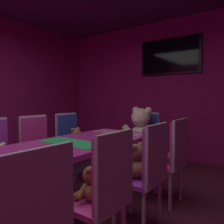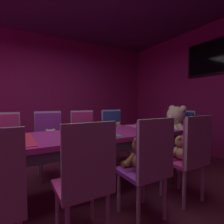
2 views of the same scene
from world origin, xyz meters
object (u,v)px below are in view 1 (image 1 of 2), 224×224
object	(u,v)px
teddy_right_1	(13,220)
teddy_right_4	(161,152)
chair_right_2	(107,186)
throne_chair	(145,136)
banquet_table	(36,159)
chair_left_4	(70,138)
king_teddy_bear	(141,129)
chair_right_4	(173,153)
teddy_left_4	(76,139)
chair_right_3	(149,166)
teddy_right_3	(135,163)
teddy_right_2	(91,185)
teddy_left_2	(0,157)
chair_left_3	(37,145)
wall_tv	(170,56)

from	to	relation	value
teddy_right_1	teddy_right_4	bearing A→B (deg)	-90.28
chair_right_2	throne_chair	world-z (taller)	same
banquet_table	chair_left_4	xyz separation A→B (m)	(-0.84, 1.20, -0.06)
king_teddy_bear	chair_right_4	bearing A→B (deg)	48.84
king_teddy_bear	chair_right_2	bearing A→B (deg)	22.58
teddy_left_4	chair_right_4	size ratio (longest dim) A/B	0.34
chair_right_3	teddy_right_3	size ratio (longest dim) A/B	2.81
teddy_right_2	teddy_right_3	world-z (taller)	teddy_right_3
chair_left_4	teddy_left_4	xyz separation A→B (m)	(0.15, 0.00, -0.00)
teddy_right_3	king_teddy_bear	xyz separation A→B (m)	(-0.68, 1.33, 0.12)
chair_right_2	throne_chair	xyz separation A→B (m)	(-0.81, 2.11, 0.00)
teddy_left_2	chair_left_3	distance (m)	0.59
teddy_left_4	teddy_right_1	size ratio (longest dim) A/B	1.13
chair_right_4	teddy_right_4	world-z (taller)	chair_right_4
teddy_right_3	throne_chair	xyz separation A→B (m)	(-0.68, 1.50, -0.00)
teddy_right_4	teddy_right_3	bearing A→B (deg)	90.40
chair_left_4	teddy_right_4	size ratio (longest dim) A/B	3.25
chair_right_3	wall_tv	xyz separation A→B (m)	(-0.83, 2.49, 1.45)
chair_left_3	banquet_table	bearing A→B (deg)	-35.82
chair_right_3	throne_chair	xyz separation A→B (m)	(-0.83, 1.50, 0.00)
teddy_left_4	teddy_right_4	distance (m)	1.37
wall_tv	throne_chair	bearing A→B (deg)	-90.00
chair_left_3	king_teddy_bear	world-z (taller)	king_teddy_bear
teddy_right_1	teddy_right_2	world-z (taller)	teddy_right_1
chair_left_3	teddy_right_1	bearing A→B (deg)	-38.97
wall_tv	chair_right_3	bearing A→B (deg)	-71.65
teddy_left_4	teddy_right_4	bearing A→B (deg)	1.30
teddy_left_2	chair_left_3	xyz separation A→B (m)	(-0.14, 0.57, 0.02)
chair_left_3	king_teddy_bear	bearing A→B (deg)	58.69
banquet_table	teddy_left_4	bearing A→B (deg)	119.99
wall_tv	banquet_table	bearing A→B (deg)	-90.00
teddy_right_3	wall_tv	world-z (taller)	wall_tv
teddy_right_3	chair_right_4	distance (m)	0.63
teddy_right_4	banquet_table	bearing A→B (deg)	61.20
chair_right_3	chair_right_4	size ratio (longest dim) A/B	1.00
chair_left_4	teddy_left_4	size ratio (longest dim) A/B	2.97
teddy_left_4	wall_tv	world-z (taller)	wall_tv
teddy_right_3	chair_left_4	bearing A→B (deg)	-21.00
teddy_left_2	king_teddy_bear	distance (m)	2.05
throne_chair	king_teddy_bear	xyz separation A→B (m)	(0.00, -0.17, 0.13)
teddy_right_3	throne_chair	size ratio (longest dim) A/B	0.36
chair_left_3	chair_left_4	world-z (taller)	same
chair_left_4	teddy_right_2	bearing A→B (deg)	-38.46
chair_left_4	teddy_right_2	xyz separation A→B (m)	(1.50, -1.19, -0.03)
teddy_left_4	chair_right_3	distance (m)	1.63
chair_right_4	wall_tv	world-z (taller)	wall_tv
teddy_left_2	teddy_right_3	xyz separation A→B (m)	(1.37, 0.60, 0.03)
chair_left_3	chair_right_3	distance (m)	1.65
chair_left_4	chair_right_2	bearing A→B (deg)	-35.97
chair_right_4	wall_tv	bearing A→B (deg)	-66.44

